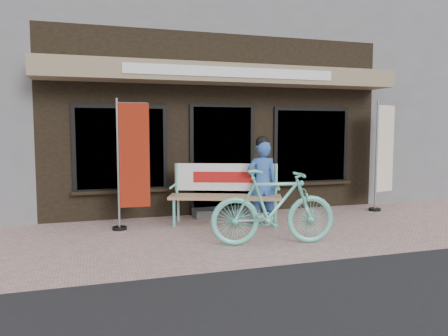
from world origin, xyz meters
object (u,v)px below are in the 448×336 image
object	(u,v)px
bicycle	(273,207)
nobori_cream	(383,154)
nobori_red	(132,162)
menu_stand	(264,192)
person	(262,181)
bench	(225,189)

from	to	relation	value
bicycle	nobori_cream	xyz separation A→B (m)	(3.34, 1.88, 0.61)
nobori_red	menu_stand	distance (m)	2.77
nobori_cream	menu_stand	world-z (taller)	nobori_cream
person	nobori_red	size ratio (longest dim) A/B	0.71
bicycle	nobori_red	size ratio (longest dim) A/B	0.84
nobori_red	menu_stand	size ratio (longest dim) A/B	2.49
nobori_cream	menu_stand	bearing A→B (deg)	158.72
bench	nobori_red	distance (m)	1.74
bench	menu_stand	bearing A→B (deg)	48.80
bench	nobori_cream	xyz separation A→B (m)	(3.58, 0.28, 0.54)
bench	bicycle	bearing A→B (deg)	-60.43
nobori_red	person	bearing A→B (deg)	-4.81
person	bench	bearing A→B (deg)	166.00
nobori_red	nobori_cream	bearing A→B (deg)	5.07
bicycle	bench	bearing A→B (deg)	18.19
person	nobori_cream	distance (m)	3.04
bench	nobori_cream	size ratio (longest dim) A/B	0.90
nobori_red	bench	bearing A→B (deg)	0.99
person	nobori_cream	bearing A→B (deg)	18.11
bicycle	menu_stand	world-z (taller)	bicycle
bicycle	nobori_red	world-z (taller)	nobori_red
nobori_red	menu_stand	world-z (taller)	nobori_red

